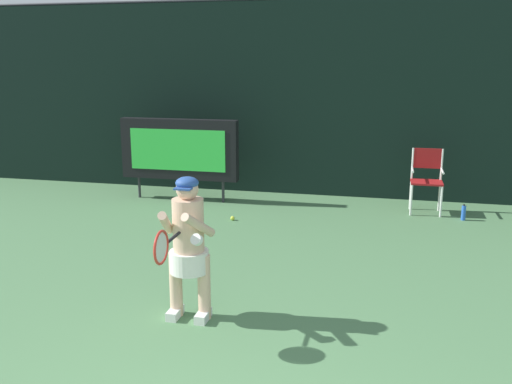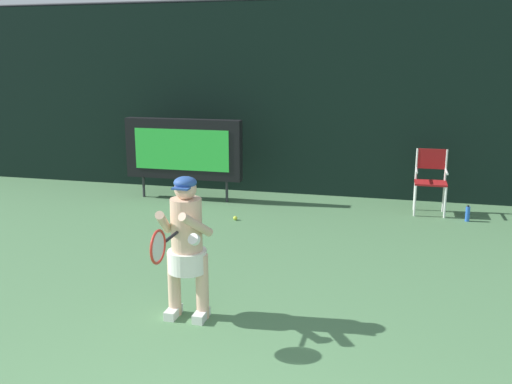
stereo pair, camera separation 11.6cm
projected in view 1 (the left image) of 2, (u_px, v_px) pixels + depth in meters
name	position (u px, v px, depth m)	size (l,w,h in m)	color
backdrop_screen	(343.00, 100.00, 10.47)	(18.00, 0.12, 3.66)	black
scoreboard	(179.00, 149.00, 10.34)	(2.20, 0.21, 1.50)	black
umpire_chair	(427.00, 177.00, 9.57)	(0.52, 0.44, 1.08)	white
water_bottle	(464.00, 213.00, 9.19)	(0.07, 0.07, 0.27)	blue
tennis_player	(188.00, 243.00, 5.58)	(0.53, 0.61, 1.45)	white
tennis_racket	(162.00, 247.00, 4.97)	(0.03, 0.60, 0.31)	black
tennis_ball_loose	(233.00, 218.00, 9.20)	(0.07, 0.07, 0.07)	#CCDB3D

